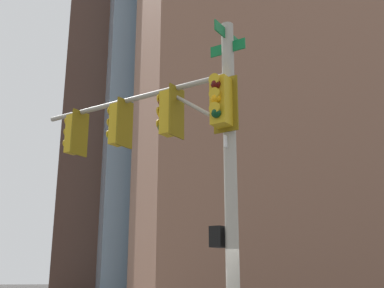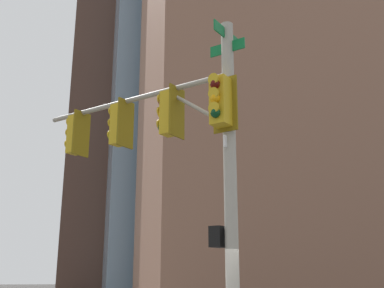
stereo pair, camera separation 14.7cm
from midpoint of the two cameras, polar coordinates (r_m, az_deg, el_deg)
signal_pole_assembly at (r=10.03m, az=-1.84°, el=-0.02°), size 4.14×4.44×7.23m
building_brick_nearside at (r=42.85m, az=10.88°, el=16.58°), size 22.52×14.45×49.41m
building_brick_midblock at (r=52.32m, az=20.43°, el=3.30°), size 20.93×16.17×36.32m
building_glass_tower at (r=68.75m, az=1.41°, el=17.19°), size 24.44×26.43×78.68m
building_brick_farside at (r=66.37m, az=-4.63°, el=2.74°), size 22.57×19.93×45.90m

